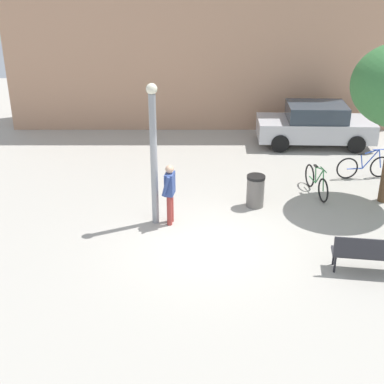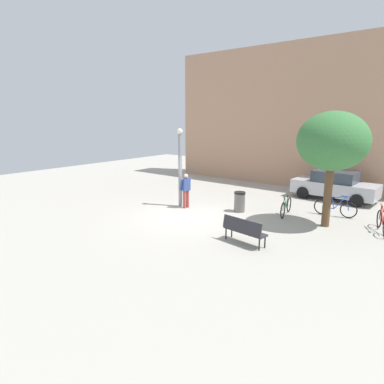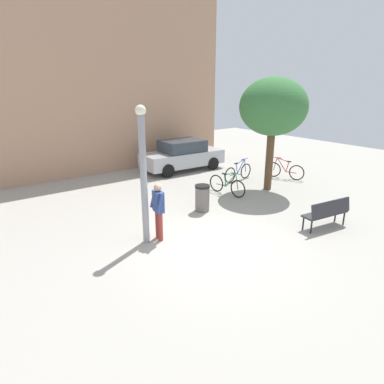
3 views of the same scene
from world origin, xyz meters
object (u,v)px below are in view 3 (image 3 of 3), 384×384
Objects in this scene: bicycle_blue at (238,172)px; parked_car_silver at (182,155)px; trash_bin at (202,198)px; park_bench at (327,211)px; bicycle_green at (227,185)px; bicycle_red at (285,170)px; lamppost at (143,172)px; person_by_lamppost at (158,208)px; plaza_tree at (273,107)px.

parked_car_silver is at bearing 106.88° from bicycle_blue.
park_bench is at bearing -57.52° from trash_bin.
bicycle_red is at bearing 2.47° from bicycle_green.
parked_car_silver is (5.50, 6.12, -1.28)m from lamppost.
trash_bin is (-2.74, -5.14, -0.30)m from parked_car_silver.
lamppost reaches higher than parked_car_silver.
lamppost is 8.84m from bicycle_red.
person_by_lamppost is at bearing 152.17° from park_bench.
lamppost is 0.83× the size of plaza_tree.
bicycle_green is 0.99× the size of bicycle_blue.
plaza_tree is 4.85× the size of trash_bin.
lamppost reaches higher than bicycle_green.
trash_bin is (-3.68, -2.02, 0.09)m from bicycle_blue.
trash_bin is (-2.18, 3.43, -0.07)m from park_bench.
person_by_lamppost is at bearing -166.02° from bicycle_red.
bicycle_red is 2.26m from bicycle_blue.
trash_bin reaches higher than park_bench.
person_by_lamppost is at bearing -156.71° from bicycle_green.
parked_car_silver is (-2.95, 4.16, 0.39)m from bicycle_red.
bicycle_blue is at bearing 34.06° from bicycle_green.
bicycle_red is at bearing 13.06° from lamppost.
person_by_lamppost is 6.80m from bicycle_blue.
parked_car_silver reaches higher than trash_bin.
parked_car_silver is at bearing 102.29° from plaza_tree.
trash_bin is at bearing 19.45° from lamppost.
person_by_lamppost reaches higher than trash_bin.
lamppost is 2.09× the size of bicycle_blue.
bicycle_red is 5.77m from trash_bin.
parked_car_silver reaches higher than bicycle_blue.
bicycle_red is 0.95× the size of bicycle_blue.
plaza_tree is at bearing 67.01° from park_bench.
trash_bin is (-1.91, -0.82, 0.09)m from bicycle_green.
lamppost is 1.16m from person_by_lamppost.
plaza_tree is 2.65× the size of bicycle_red.
bicycle_green is at bearing 23.27° from trash_bin.
plaza_tree is 1.07× the size of parked_car_silver.
park_bench is (4.56, -2.41, -0.42)m from person_by_lamppost.
park_bench is 4.07m from trash_bin.
plaza_tree is at bearing -161.30° from bicycle_red.
park_bench is 5.64m from bicycle_red.
trash_bin is at bearing -156.73° from bicycle_green.
park_bench is at bearing -112.99° from plaza_tree.
plaza_tree reaches higher than bicycle_green.
trash_bin is (2.77, 0.98, -1.59)m from lamppost.
park_bench is 4.97m from plaza_tree.
bicycle_blue is at bearing 74.62° from park_bench.
park_bench is at bearing -26.34° from lamppost.
parked_car_silver is (-0.95, 3.12, 0.39)m from bicycle_blue.
plaza_tree reaches higher than parked_car_silver.
lamppost is 0.89× the size of parked_car_silver.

